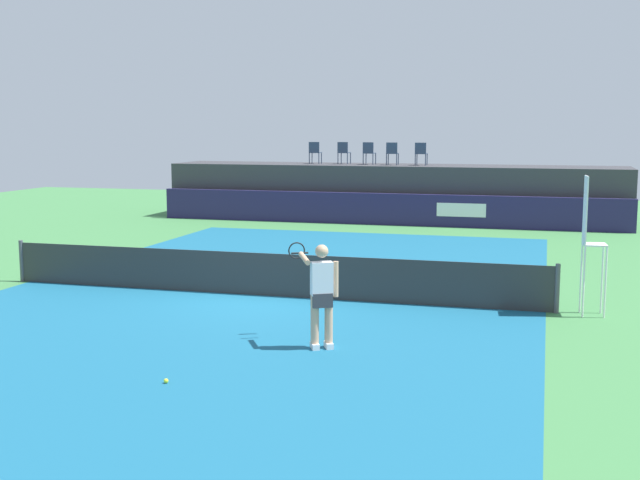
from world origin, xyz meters
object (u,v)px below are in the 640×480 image
Objects in this scene: spectator_chair_right at (392,152)px; spectator_chair_far_right at (421,153)px; umpire_chair at (589,236)px; tennis_player at (321,292)px; spectator_chair_left at (344,152)px; tennis_ball at (166,381)px; net_post_far at (557,288)px; spectator_chair_center at (369,152)px; net_post_near at (22,261)px; spectator_chair_far_left at (315,152)px.

spectator_chair_far_right is (1.14, 0.05, 0.00)m from spectator_chair_right.
tennis_player is at bearing -139.55° from umpire_chair.
spectator_chair_left is at bearing 102.96° from tennis_player.
net_post_far is at bearing 48.40° from tennis_ball.
spectator_chair_left reaches higher than umpire_chair.
spectator_chair_center is 0.32× the size of umpire_chair.
spectator_chair_left reaches higher than tennis_player.
net_post_far is (5.07, -15.14, -2.19)m from spectator_chair_far_right.
spectator_chair_left reaches higher than net_post_near.
net_post_near is at bearing 180.00° from net_post_far.
spectator_chair_right is at bearing 91.87° from tennis_ball.
spectator_chair_left is 2.11m from spectator_chair_right.
spectator_chair_far_left and spectator_chair_right have the same top height.
spectator_chair_far_right is 13.06× the size of tennis_ball.
spectator_chair_center is 0.89× the size of net_post_near.
spectator_chair_left is at bearing 10.03° from spectator_chair_far_left.
spectator_chair_far_right is at bearing -1.99° from spectator_chair_far_left.
umpire_chair is 40.59× the size of tennis_ball.
spectator_chair_far_left is 1.00× the size of spectator_chair_right.
spectator_chair_center is at bearing -1.30° from spectator_chair_far_left.
spectator_chair_far_right is at bearing 88.82° from tennis_ball.
spectator_chair_far_left is 18.31m from umpire_chair.
umpire_chair is at bearing 40.45° from tennis_player.
spectator_chair_far_left is 3.24m from spectator_chair_right.
tennis_player is (5.59, -19.06, -1.73)m from spectator_chair_far_left.
spectator_chair_left is 13.06× the size of tennis_ball.
spectator_chair_right is 0.32× the size of umpire_chair.
spectator_chair_right is (0.97, -0.15, 0.00)m from spectator_chair_center.
spectator_chair_right and spectator_chair_far_right have the same top height.
spectator_chair_far_left is 1.00× the size of spectator_chair_far_right.
tennis_ball is at bearing -124.31° from tennis_player.
spectator_chair_left is (1.16, 0.20, 0.00)m from spectator_chair_far_left.
net_post_near is at bearing -104.89° from spectator_chair_left.
spectator_chair_far_left is 1.18m from spectator_chair_left.
spectator_chair_right is 1.14m from spectator_chair_far_right.
net_post_far is at bearing 178.90° from umpire_chair.
spectator_chair_right is at bearing 67.68° from net_post_near.
spectator_chair_center is at bearing 177.27° from spectator_chair_far_right.
tennis_player is at bearing -82.87° from spectator_chair_right.
spectator_chair_far_left reaches higher than net_post_far.
umpire_chair is (5.63, -15.15, -1.11)m from spectator_chair_far_right.
net_post_far is (-0.56, 0.01, -1.09)m from umpire_chair.
spectator_chair_far_left reaches higher than tennis_ball.
spectator_chair_far_right reaches higher than tennis_player.
spectator_chair_center reaches higher than net_post_far.
net_post_far is (6.21, -15.09, -2.19)m from spectator_chair_right.
tennis_player is (-4.41, -3.76, -0.63)m from umpire_chair.
net_post_far is (7.18, -15.24, -2.19)m from spectator_chair_center.
spectator_chair_far_left is at bearing 100.36° from tennis_ball.
spectator_chair_far_right is 16.96m from net_post_near.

